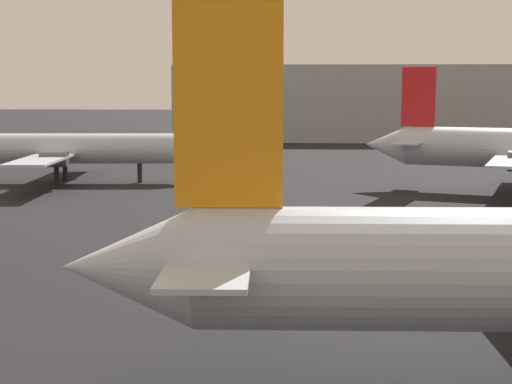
# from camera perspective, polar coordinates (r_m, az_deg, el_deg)

# --- Properties ---
(airplane_far_left) EXTENTS (26.40, 24.15, 8.50)m
(airplane_far_left) POSITION_cam_1_polar(r_m,az_deg,el_deg) (74.29, -13.71, 3.12)
(airplane_far_left) COLOR #B2BCCC
(airplane_far_left) RESTS_ON ground_plane
(terminal_building) EXTENTS (69.47, 19.29, 12.46)m
(terminal_building) POSITION_cam_1_polar(r_m,az_deg,el_deg) (134.13, 9.32, 6.53)
(terminal_building) COLOR #999EA3
(terminal_building) RESTS_ON ground_plane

